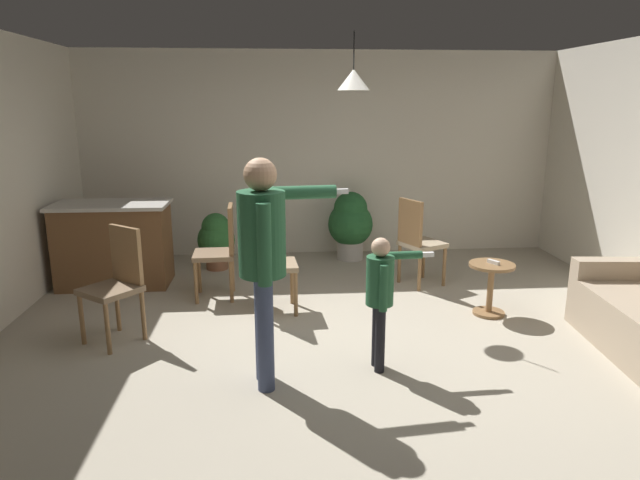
{
  "coord_description": "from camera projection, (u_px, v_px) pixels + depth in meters",
  "views": [
    {
      "loc": [
        -0.61,
        -4.4,
        2.05
      ],
      "look_at": [
        -0.28,
        -0.18,
        1.0
      ],
      "focal_mm": 31.51,
      "sensor_mm": 36.0,
      "label": 1
    }
  ],
  "objects": [
    {
      "name": "person_adult",
      "position": [
        264.0,
        249.0,
        3.94
      ],
      "size": [
        0.81,
        0.54,
        1.68
      ],
      "rotation": [
        0.0,
        0.0,
        -1.47
      ],
      "color": "#384260",
      "rests_on": "ground"
    },
    {
      "name": "kitchen_counter",
      "position": [
        114.0,
        244.0,
        6.34
      ],
      "size": [
        1.26,
        0.66,
        0.95
      ],
      "color": "brown",
      "rests_on": "ground"
    },
    {
      "name": "side_table_by_couch",
      "position": [
        491.0,
        283.0,
        5.48
      ],
      "size": [
        0.44,
        0.44,
        0.52
      ],
      "color": "olive",
      "rests_on": "ground"
    },
    {
      "name": "ground",
      "position": [
        351.0,
        348.0,
        4.8
      ],
      "size": [
        7.68,
        7.68,
        0.0
      ],
      "primitive_type": "plane",
      "color": "#B2A893"
    },
    {
      "name": "wall_back",
      "position": [
        321.0,
        154.0,
        7.57
      ],
      "size": [
        6.4,
        0.1,
        2.7
      ],
      "primitive_type": "cube",
      "color": "silver",
      "rests_on": "ground"
    },
    {
      "name": "potted_plant_corner",
      "position": [
        216.0,
        238.0,
        6.97
      ],
      "size": [
        0.46,
        0.46,
        0.71
      ],
      "color": "brown",
      "rests_on": "ground"
    },
    {
      "name": "dining_chair_by_counter",
      "position": [
        268.0,
        259.0,
        5.51
      ],
      "size": [
        0.45,
        0.45,
        1.0
      ],
      "rotation": [
        0.0,
        0.0,
        4.78
      ],
      "color": "olive",
      "rests_on": "ground"
    },
    {
      "name": "potted_plant_by_wall",
      "position": [
        350.0,
        222.0,
        7.38
      ],
      "size": [
        0.59,
        0.59,
        0.91
      ],
      "color": "#B7B2AD",
      "rests_on": "ground"
    },
    {
      "name": "dining_chair_centre_back",
      "position": [
        117.0,
        280.0,
        4.85
      ],
      "size": [
        0.59,
        0.59,
        1.0
      ],
      "rotation": [
        0.0,
        0.0,
        2.46
      ],
      "color": "olive",
      "rests_on": "ground"
    },
    {
      "name": "person_child",
      "position": [
        381.0,
        289.0,
        4.27
      ],
      "size": [
        0.55,
        0.32,
        1.06
      ],
      "rotation": [
        0.0,
        0.0,
        -1.53
      ],
      "color": "black",
      "rests_on": "ground"
    },
    {
      "name": "ceiling_light_pendant",
      "position": [
        354.0,
        80.0,
        5.42
      ],
      "size": [
        0.32,
        0.32,
        0.55
      ],
      "color": "silver"
    },
    {
      "name": "spare_remote_on_table",
      "position": [
        493.0,
        262.0,
        5.42
      ],
      "size": [
        0.1,
        0.13,
        0.04
      ],
      "primitive_type": "cube",
      "rotation": [
        0.0,
        0.0,
        0.53
      ],
      "color": "white",
      "rests_on": "side_table_by_couch"
    },
    {
      "name": "dining_chair_near_wall",
      "position": [
        418.0,
        239.0,
        6.31
      ],
      "size": [
        0.56,
        0.56,
        1.0
      ],
      "rotation": [
        0.0,
        0.0,
        5.16
      ],
      "color": "olive",
      "rests_on": "ground"
    },
    {
      "name": "dining_chair_spare",
      "position": [
        221.0,
        248.0,
        5.91
      ],
      "size": [
        0.44,
        0.44,
        1.0
      ],
      "rotation": [
        0.0,
        0.0,
        1.61
      ],
      "color": "olive",
      "rests_on": "ground"
    }
  ]
}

